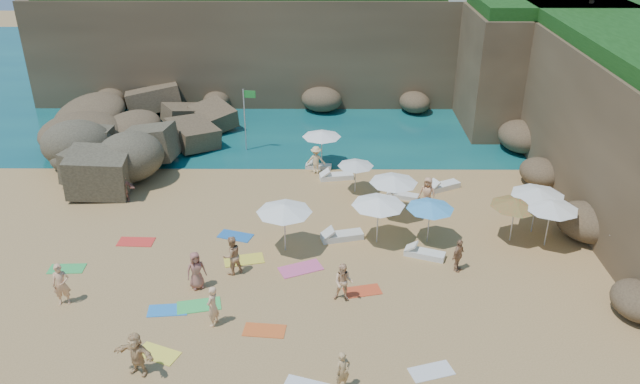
{
  "coord_description": "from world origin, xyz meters",
  "views": [
    {
      "loc": [
        2.18,
        -24.42,
        15.91
      ],
      "look_at": [
        2.0,
        3.0,
        2.0
      ],
      "focal_mm": 35.0,
      "sensor_mm": 36.0,
      "label": 1
    }
  ],
  "objects_px": {
    "parasol_1": "(322,134)",
    "person_stand_6": "(213,306)",
    "rock_outcrop": "(128,176)",
    "parasol_0": "(356,163)",
    "flag_pole": "(246,112)",
    "person_stand_3": "(458,255)",
    "person_stand_0": "(61,284)",
    "person_stand_1": "(232,255)",
    "parasol_2": "(394,179)",
    "person_stand_4": "(427,193)",
    "person_stand_2": "(316,160)",
    "lounger_0": "(336,176)",
    "person_stand_5": "(123,187)"
  },
  "relations": [
    {
      "from": "parasol_1",
      "to": "person_stand_3",
      "type": "distance_m",
      "value": 13.09
    },
    {
      "from": "parasol_0",
      "to": "person_stand_5",
      "type": "bearing_deg",
      "value": -174.67
    },
    {
      "from": "person_stand_6",
      "to": "person_stand_3",
      "type": "bearing_deg",
      "value": 129.49
    },
    {
      "from": "parasol_0",
      "to": "parasol_1",
      "type": "bearing_deg",
      "value": 117.64
    },
    {
      "from": "parasol_1",
      "to": "person_stand_6",
      "type": "xyz_separation_m",
      "value": [
        -4.21,
        -15.38,
        -1.16
      ]
    },
    {
      "from": "person_stand_1",
      "to": "person_stand_2",
      "type": "height_order",
      "value": "person_stand_1"
    },
    {
      "from": "person_stand_2",
      "to": "person_stand_5",
      "type": "relative_size",
      "value": 1.02
    },
    {
      "from": "person_stand_5",
      "to": "person_stand_6",
      "type": "bearing_deg",
      "value": -48.37
    },
    {
      "from": "person_stand_1",
      "to": "parasol_0",
      "type": "bearing_deg",
      "value": -160.47
    },
    {
      "from": "parasol_0",
      "to": "person_stand_6",
      "type": "xyz_separation_m",
      "value": [
        -6.11,
        -11.75,
        -0.86
      ]
    },
    {
      "from": "parasol_1",
      "to": "person_stand_0",
      "type": "bearing_deg",
      "value": -127.18
    },
    {
      "from": "flag_pole",
      "to": "lounger_0",
      "type": "distance_m",
      "value": 7.53
    },
    {
      "from": "flag_pole",
      "to": "person_stand_4",
      "type": "xyz_separation_m",
      "value": [
        10.4,
        -7.99,
        -1.7
      ]
    },
    {
      "from": "person_stand_5",
      "to": "person_stand_6",
      "type": "height_order",
      "value": "person_stand_6"
    },
    {
      "from": "person_stand_3",
      "to": "rock_outcrop",
      "type": "bearing_deg",
      "value": 100.78
    },
    {
      "from": "parasol_1",
      "to": "person_stand_2",
      "type": "xyz_separation_m",
      "value": [
        -0.33,
        -1.18,
        -1.19
      ]
    },
    {
      "from": "person_stand_2",
      "to": "person_stand_3",
      "type": "xyz_separation_m",
      "value": [
        6.48,
        -10.3,
        -0.07
      ]
    },
    {
      "from": "lounger_0",
      "to": "person_stand_0",
      "type": "height_order",
      "value": "person_stand_0"
    },
    {
      "from": "flag_pole",
      "to": "parasol_0",
      "type": "relative_size",
      "value": 2.03
    },
    {
      "from": "person_stand_1",
      "to": "parasol_2",
      "type": "bearing_deg",
      "value": 179.82
    },
    {
      "from": "rock_outcrop",
      "to": "parasol_2",
      "type": "distance_m",
      "value": 16.15
    },
    {
      "from": "flag_pole",
      "to": "parasol_2",
      "type": "relative_size",
      "value": 1.65
    },
    {
      "from": "parasol_0",
      "to": "parasol_2",
      "type": "xyz_separation_m",
      "value": [
        1.8,
        -2.86,
        0.41
      ]
    },
    {
      "from": "lounger_0",
      "to": "person_stand_0",
      "type": "relative_size",
      "value": 1.03
    },
    {
      "from": "person_stand_3",
      "to": "person_stand_0",
      "type": "bearing_deg",
      "value": 138.56
    },
    {
      "from": "parasol_1",
      "to": "person_stand_0",
      "type": "relative_size",
      "value": 1.24
    },
    {
      "from": "parasol_0",
      "to": "lounger_0",
      "type": "distance_m",
      "value": 2.51
    },
    {
      "from": "person_stand_1",
      "to": "person_stand_3",
      "type": "distance_m",
      "value": 10.09
    },
    {
      "from": "rock_outcrop",
      "to": "lounger_0",
      "type": "xyz_separation_m",
      "value": [
        12.43,
        -0.36,
        0.15
      ]
    },
    {
      "from": "rock_outcrop",
      "to": "flag_pole",
      "type": "height_order",
      "value": "flag_pole"
    },
    {
      "from": "parasol_1",
      "to": "person_stand_5",
      "type": "relative_size",
      "value": 1.4
    },
    {
      "from": "parasol_2",
      "to": "flag_pole",
      "type": "bearing_deg",
      "value": 133.8
    },
    {
      "from": "person_stand_3",
      "to": "parasol_0",
      "type": "bearing_deg",
      "value": 68.37
    },
    {
      "from": "flag_pole",
      "to": "person_stand_3",
      "type": "distance_m",
      "value": 17.72
    },
    {
      "from": "parasol_2",
      "to": "person_stand_6",
      "type": "bearing_deg",
      "value": -131.65
    },
    {
      "from": "flag_pole",
      "to": "person_stand_4",
      "type": "distance_m",
      "value": 13.22
    },
    {
      "from": "person_stand_3",
      "to": "person_stand_4",
      "type": "bearing_deg",
      "value": 45.1
    },
    {
      "from": "parasol_2",
      "to": "person_stand_5",
      "type": "distance_m",
      "value": 14.66
    },
    {
      "from": "person_stand_5",
      "to": "person_stand_2",
      "type": "bearing_deg",
      "value": 28.73
    },
    {
      "from": "parasol_1",
      "to": "rock_outcrop",
      "type": "bearing_deg",
      "value": -172.04
    },
    {
      "from": "flag_pole",
      "to": "person_stand_3",
      "type": "xyz_separation_m",
      "value": [
        10.93,
        -13.82,
        -1.83
      ]
    },
    {
      "from": "flag_pole",
      "to": "person_stand_5",
      "type": "xyz_separation_m",
      "value": [
        -6.03,
        -7.16,
        -1.77
      ]
    },
    {
      "from": "parasol_0",
      "to": "person_stand_3",
      "type": "bearing_deg",
      "value": -61.54
    },
    {
      "from": "parasol_0",
      "to": "rock_outcrop",
      "type": "bearing_deg",
      "value": 171.49
    },
    {
      "from": "parasol_0",
      "to": "parasol_2",
      "type": "distance_m",
      "value": 3.41
    },
    {
      "from": "person_stand_4",
      "to": "parasol_1",
      "type": "bearing_deg",
      "value": 158.72
    },
    {
      "from": "parasol_1",
      "to": "lounger_0",
      "type": "bearing_deg",
      "value": -66.05
    },
    {
      "from": "flag_pole",
      "to": "person_stand_2",
      "type": "xyz_separation_m",
      "value": [
        4.45,
        -3.53,
        -1.76
      ]
    },
    {
      "from": "person_stand_2",
      "to": "person_stand_5",
      "type": "height_order",
      "value": "person_stand_2"
    },
    {
      "from": "parasol_1",
      "to": "person_stand_3",
      "type": "bearing_deg",
      "value": -61.8
    }
  ]
}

